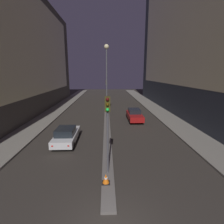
{
  "coord_description": "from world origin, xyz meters",
  "views": [
    {
      "loc": [
        -0.07,
        -5.76,
        6.32
      ],
      "look_at": [
        0.8,
        20.49,
        0.5
      ],
      "focal_mm": 28.0,
      "sensor_mm": 36.0,
      "label": 1
    }
  ],
  "objects_px": {
    "traffic_light_mid": "(107,87)",
    "car_left_lane": "(66,135)",
    "traffic_light_near": "(108,118)",
    "car_right_lane": "(134,115)",
    "street_lamp": "(107,66)",
    "traffic_cone_near": "(106,179)"
  },
  "relations": [
    {
      "from": "traffic_light_mid",
      "to": "car_left_lane",
      "type": "distance_m",
      "value": 20.86
    },
    {
      "from": "traffic_light_near",
      "to": "car_left_lane",
      "type": "xyz_separation_m",
      "value": [
        -3.77,
        5.34,
        -2.94
      ]
    },
    {
      "from": "car_left_lane",
      "to": "car_right_lane",
      "type": "bearing_deg",
      "value": 45.55
    },
    {
      "from": "traffic_light_near",
      "to": "car_right_lane",
      "type": "relative_size",
      "value": 1.05
    },
    {
      "from": "car_left_lane",
      "to": "traffic_light_near",
      "type": "bearing_deg",
      "value": -54.79
    },
    {
      "from": "traffic_light_mid",
      "to": "street_lamp",
      "type": "xyz_separation_m",
      "value": [
        0.0,
        -11.48,
        3.59
      ]
    },
    {
      "from": "traffic_light_mid",
      "to": "car_left_lane",
      "type": "xyz_separation_m",
      "value": [
        -3.77,
        -20.31,
        -2.94
      ]
    },
    {
      "from": "street_lamp",
      "to": "traffic_cone_near",
      "type": "distance_m",
      "value": 16.7
    },
    {
      "from": "traffic_light_near",
      "to": "traffic_cone_near",
      "type": "xyz_separation_m",
      "value": [
        -0.13,
        -1.06,
        -3.29
      ]
    },
    {
      "from": "street_lamp",
      "to": "car_left_lane",
      "type": "height_order",
      "value": "street_lamp"
    },
    {
      "from": "traffic_cone_near",
      "to": "car_left_lane",
      "type": "distance_m",
      "value": 7.37
    },
    {
      "from": "traffic_light_near",
      "to": "traffic_cone_near",
      "type": "distance_m",
      "value": 3.46
    },
    {
      "from": "street_lamp",
      "to": "car_left_lane",
      "type": "bearing_deg",
      "value": -113.12
    },
    {
      "from": "street_lamp",
      "to": "traffic_cone_near",
      "type": "height_order",
      "value": "street_lamp"
    },
    {
      "from": "traffic_light_near",
      "to": "car_left_lane",
      "type": "bearing_deg",
      "value": 125.21
    },
    {
      "from": "traffic_light_mid",
      "to": "car_right_lane",
      "type": "relative_size",
      "value": 1.05
    },
    {
      "from": "traffic_light_near",
      "to": "street_lamp",
      "type": "relative_size",
      "value": 0.49
    },
    {
      "from": "traffic_light_mid",
      "to": "car_right_lane",
      "type": "bearing_deg",
      "value": -73.39
    },
    {
      "from": "street_lamp",
      "to": "car_right_lane",
      "type": "relative_size",
      "value": 2.14
    },
    {
      "from": "traffic_light_near",
      "to": "street_lamp",
      "type": "bearing_deg",
      "value": 90.0
    },
    {
      "from": "traffic_cone_near",
      "to": "car_left_lane",
      "type": "height_order",
      "value": "car_left_lane"
    },
    {
      "from": "traffic_light_mid",
      "to": "car_right_lane",
      "type": "height_order",
      "value": "traffic_light_mid"
    }
  ]
}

